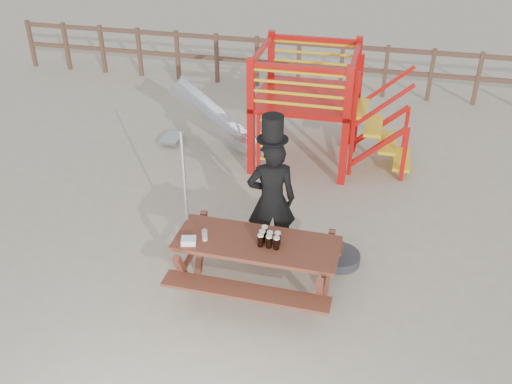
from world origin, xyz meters
The scene contains 10 objects.
ground centered at (0.00, 0.00, 0.00)m, with size 60.00×60.00×0.00m, color #B8AC8F.
back_fence centered at (0.00, 7.00, 0.74)m, with size 15.09×0.09×1.20m.
playground_fort centered at (0.12, 3.58, 1.07)m, with size 4.71×1.84×2.10m.
picnic_table centered at (0.23, -0.23, 0.50)m, with size 2.07×1.44×0.79m.
man_with_hat centered at (0.24, 0.57, 0.96)m, with size 0.76×0.61×2.15m.
metal_pole centered at (-0.78, 0.04, 1.03)m, with size 0.05×0.05×2.07m, color #B2B2B7.
parasol_base centered at (1.21, 0.62, 0.07)m, with size 0.59×0.59×0.25m.
paper_bag centered at (-0.58, -0.47, 0.83)m, with size 0.18×0.14×0.08m, color white.
stout_pints centered at (0.38, -0.25, 0.88)m, with size 0.28×0.27×0.17m.
empty_glasses centered at (-0.41, -0.35, 0.86)m, with size 0.07×0.07×0.15m.
Camera 1 is at (1.56, -5.79, 5.02)m, focal length 40.00 mm.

